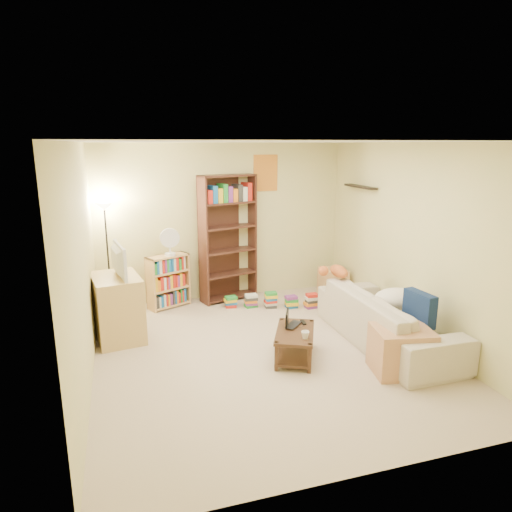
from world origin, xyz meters
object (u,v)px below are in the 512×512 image
at_px(tv_stand, 118,308).
at_px(side_table, 333,283).
at_px(laptop, 296,326).
at_px(short_bookshelf, 168,281).
at_px(floor_lamp, 106,225).
at_px(tall_bookshelf, 228,235).
at_px(coffee_table, 295,342).
at_px(end_cabinet, 401,351).
at_px(television, 114,261).
at_px(sofa, 386,319).
at_px(mug, 305,335).
at_px(tabby_cat, 336,271).
at_px(desk_fan, 170,241).

height_order(tv_stand, side_table, tv_stand).
distance_m(laptop, short_bookshelf, 2.47).
distance_m(tv_stand, side_table, 3.50).
bearing_deg(floor_lamp, short_bookshelf, -4.94).
bearing_deg(tall_bookshelf, floor_lamp, 164.17).
distance_m(coffee_table, tall_bookshelf, 2.46).
bearing_deg(laptop, tall_bookshelf, 51.81).
relative_size(tall_bookshelf, end_cabinet, 3.28).
xyz_separation_m(coffee_table, television, (-1.98, 1.20, 0.84)).
bearing_deg(sofa, television, 70.76).
bearing_deg(laptop, mug, -141.62).
height_order(coffee_table, tall_bookshelf, tall_bookshelf).
height_order(short_bookshelf, floor_lamp, floor_lamp).
bearing_deg(short_bookshelf, tabby_cat, -55.13).
distance_m(tabby_cat, tall_bookshelf, 1.87).
height_order(coffee_table, side_table, side_table).
distance_m(coffee_table, side_table, 2.40).
relative_size(short_bookshelf, desk_fan, 1.93).
bearing_deg(sofa, tv_stand, 70.76).
bearing_deg(desk_fan, floor_lamp, 172.64).
height_order(laptop, short_bookshelf, short_bookshelf).
height_order(television, desk_fan, television).
relative_size(sofa, end_cabinet, 3.64).
distance_m(sofa, end_cabinet, 0.78).
xyz_separation_m(laptop, tall_bookshelf, (-0.31, 2.19, 0.71)).
xyz_separation_m(television, tall_bookshelf, (1.73, 1.09, 0.02)).
distance_m(sofa, mug, 1.28).
relative_size(desk_fan, side_table, 0.90).
height_order(tall_bookshelf, short_bookshelf, tall_bookshelf).
bearing_deg(tv_stand, mug, -44.65).
distance_m(short_bookshelf, end_cabinet, 3.64).
bearing_deg(coffee_table, tabby_cat, 68.41).
bearing_deg(tv_stand, side_table, 2.83).
relative_size(tv_stand, desk_fan, 1.97).
xyz_separation_m(sofa, television, (-3.25, 1.13, 0.72)).
height_order(coffee_table, tv_stand, tv_stand).
relative_size(laptop, floor_lamp, 0.20).
xyz_separation_m(desk_fan, floor_lamp, (-0.91, 0.12, 0.27)).
distance_m(tv_stand, desk_fan, 1.42).
xyz_separation_m(sofa, mug, (-1.24, -0.31, 0.06)).
xyz_separation_m(mug, side_table, (1.41, 2.16, -0.15)).
distance_m(floor_lamp, side_table, 3.70).
distance_m(tabby_cat, short_bookshelf, 2.57).
bearing_deg(tabby_cat, sofa, -71.39).
relative_size(mug, floor_lamp, 0.08).
bearing_deg(laptop, short_bookshelf, 75.08).
bearing_deg(television, sofa, -118.28).
relative_size(television, desk_fan, 1.70).
height_order(laptop, mug, mug).
distance_m(sofa, floor_lamp, 4.15).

